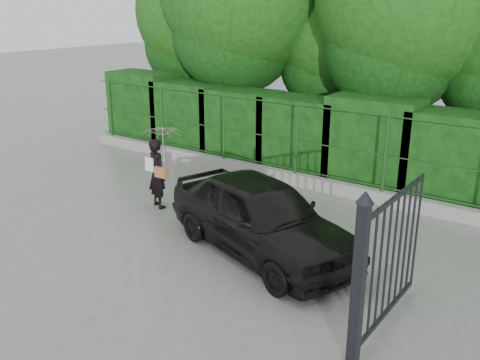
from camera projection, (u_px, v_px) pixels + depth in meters
The scene contains 7 objects.
ground at pixel (160, 241), 10.44m from camera, with size 80.00×80.00×0.00m, color gray.
kerb at pixel (282, 176), 13.85m from camera, with size 14.00×0.25×0.30m, color #9E9E99.
fence at pixel (290, 138), 13.39m from camera, with size 14.13×0.06×1.80m.
hedge at pixel (297, 134), 14.41m from camera, with size 14.20×1.20×2.28m.
gate at pixel (374, 265), 6.94m from camera, with size 0.22×2.33×2.36m.
woman at pixel (161, 155), 11.78m from camera, with size 0.94×0.94×1.88m.
car at pixel (261, 216), 9.76m from camera, with size 1.71×4.24×1.45m, color black.
Camera 1 is at (6.84, -6.80, 4.45)m, focal length 40.00 mm.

